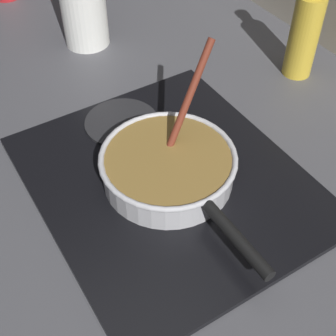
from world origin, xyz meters
The scene contains 7 objects.
ground centered at (0.00, 0.00, -0.02)m, with size 2.40×1.60×0.04m, color #4C4C51.
hob_plate centered at (0.14, 0.17, 0.01)m, with size 0.56×0.48×0.01m, color black.
burner_ring centered at (0.14, 0.17, 0.02)m, with size 0.17×0.17×0.01m, color #592D0C.
spare_burner centered at (-0.05, 0.17, 0.01)m, with size 0.16×0.16×0.01m, color #262628.
cooking_pan centered at (0.14, 0.17, 0.05)m, with size 0.42×0.26×0.24m.
sauce_bottle centered at (-0.01, 0.64, 0.11)m, with size 0.07×0.07×0.26m.
paper_towel_roll centered at (-0.41, 0.26, 0.12)m, with size 0.12×0.12×0.23m, color white.
Camera 1 is at (0.67, -0.15, 0.68)m, focal length 50.82 mm.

